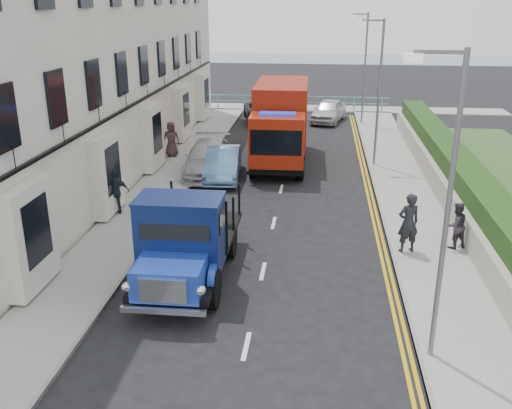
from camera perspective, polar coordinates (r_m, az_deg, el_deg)
name	(u,v)px	position (r m, az deg, el deg)	size (l,w,h in m)	color
ground	(256,304)	(15.79, -0.04, -9.95)	(120.00, 120.00, 0.00)	black
pavement_west	(159,191)	(24.84, -9.68, 1.36)	(2.40, 38.00, 0.12)	gray
pavement_east	(408,200)	(24.21, 14.99, 0.45)	(2.60, 38.00, 0.12)	gray
promenade	(299,108)	(43.34, 4.32, 9.56)	(30.00, 2.50, 0.12)	gray
sea_plane	(309,64)	(74.03, 5.33, 13.83)	(120.00, 120.00, 0.00)	slate
terrace_west	(83,14)	(28.79, -16.90, 17.78)	(6.31, 30.20, 14.25)	silver
garden_east	(459,182)	(24.32, 19.61, 2.13)	(1.45, 28.00, 1.75)	#B2AD9E
seafront_railing	(299,103)	(42.46, 4.30, 10.06)	(13.00, 0.08, 1.11)	#59B2A5
lamp_near	(444,196)	(12.51, 18.25, 0.86)	(1.23, 0.18, 7.00)	slate
lamp_mid	(377,85)	(27.99, 12.00, 11.61)	(1.23, 0.18, 7.00)	slate
lamp_far	(363,62)	(37.89, 10.68, 13.80)	(1.23, 0.18, 7.00)	slate
bedford_lorry	(183,247)	(16.19, -7.30, -4.26)	(2.42, 5.91, 2.77)	black
red_lorry	(281,122)	(28.68, 2.50, 8.29)	(2.63, 7.45, 3.88)	black
parked_car_front	(190,229)	(19.15, -6.57, -2.43)	(1.46, 3.64, 1.24)	black
parked_car_mid	(223,163)	(26.27, -3.32, 4.12)	(1.49, 4.27, 1.41)	#5784BA
parked_car_rear	(208,158)	(27.07, -4.78, 4.64)	(2.07, 5.09, 1.48)	silver
seafront_car_left	(263,110)	(38.93, 0.68, 9.42)	(2.40, 5.21, 1.45)	black
seafront_car_right	(328,111)	(38.95, 7.26, 9.28)	(1.73, 4.31, 1.47)	silver
pedestrian_east_near	(408,223)	(18.84, 14.99, -1.79)	(0.72, 0.47, 1.98)	black
pedestrian_east_far	(456,225)	(19.67, 19.37, -1.98)	(0.76, 0.59, 1.56)	#342C36
pedestrian_west_near	(115,192)	(22.09, -13.90, 1.24)	(1.03, 0.43, 1.76)	#1C2432
pedestrian_west_far	(171,139)	(29.82, -8.47, 6.48)	(0.88, 0.57, 1.80)	#3E2F2D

